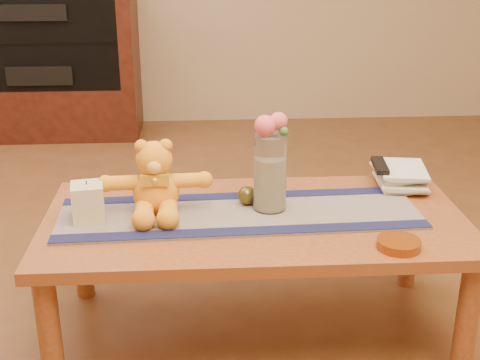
{
  "coord_description": "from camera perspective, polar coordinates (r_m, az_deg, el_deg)",
  "views": [
    {
      "loc": [
        -0.17,
        -1.97,
        1.34
      ],
      "look_at": [
        -0.05,
        0.0,
        0.58
      ],
      "focal_mm": 48.61,
      "sensor_mm": 36.0,
      "label": 1
    }
  ],
  "objects": [
    {
      "name": "candle_wick",
      "position": [
        2.13,
        -13.34,
        -0.23
      ],
      "size": [
        0.0,
        0.0,
        0.01
      ],
      "primitive_type": "cylinder",
      "rotation": [
        0.0,
        0.0,
        0.16
      ],
      "color": "black",
      "rests_on": "pillar_candle"
    },
    {
      "name": "coffee_table_top",
      "position": [
        2.17,
        1.32,
        -3.66
      ],
      "size": [
        1.4,
        0.7,
        0.04
      ],
      "primitive_type": "cube",
      "color": "brown",
      "rests_on": "floor"
    },
    {
      "name": "persian_runner",
      "position": [
        2.17,
        -0.01,
        -2.97
      ],
      "size": [
        1.21,
        0.39,
        0.01
      ],
      "primitive_type": "cube",
      "rotation": [
        0.0,
        0.0,
        0.03
      ],
      "color": "#1A2049",
      "rests_on": "coffee_table_top"
    },
    {
      "name": "blue_flower_side",
      "position": [
        2.13,
        1.86,
        4.62
      ],
      "size": [
        0.04,
        0.04,
        0.04
      ],
      "primitive_type": "sphere",
      "color": "#494A9F",
      "rests_on": "glass_vase"
    },
    {
      "name": "leaf_sprig",
      "position": [
        2.1,
        3.88,
        4.28
      ],
      "size": [
        0.03,
        0.03,
        0.03
      ],
      "primitive_type": "sphere",
      "color": "#33662D",
      "rests_on": "glass_vase"
    },
    {
      "name": "teddy_bear",
      "position": [
        2.16,
        -7.46,
        0.2
      ],
      "size": [
        0.36,
        0.3,
        0.24
      ],
      "primitive_type": null,
      "rotation": [
        0.0,
        0.0,
        0.04
      ],
      "color": "orange",
      "rests_on": "persian_runner"
    },
    {
      "name": "tv_remote",
      "position": [
        2.43,
        12.18,
        1.26
      ],
      "size": [
        0.06,
        0.16,
        0.02
      ],
      "primitive_type": "cube",
      "rotation": [
        0.0,
        0.0,
        -0.1
      ],
      "color": "black",
      "rests_on": "book_top"
    },
    {
      "name": "book_bottom",
      "position": [
        2.47,
        12.01,
        -0.29
      ],
      "size": [
        0.18,
        0.23,
        0.02
      ],
      "primitive_type": "imported",
      "rotation": [
        0.0,
        0.0,
        -0.05
      ],
      "color": "beige",
      "rests_on": "coffee_table_top"
    },
    {
      "name": "book_lower",
      "position": [
        2.46,
        12.17,
        0.09
      ],
      "size": [
        0.2,
        0.25,
        0.02
      ],
      "primitive_type": "imported",
      "rotation": [
        0.0,
        0.0,
        -0.19
      ],
      "color": "beige",
      "rests_on": "book_bottom"
    },
    {
      "name": "book_top",
      "position": [
        2.44,
        12.21,
        0.94
      ],
      "size": [
        0.2,
        0.25,
        0.02
      ],
      "primitive_type": "imported",
      "rotation": [
        0.0,
        0.0,
        -0.16
      ],
      "color": "beige",
      "rests_on": "book_upper"
    },
    {
      "name": "potpourri_fill",
      "position": [
        2.17,
        2.64,
        -0.3
      ],
      "size": [
        0.09,
        0.09,
        0.18
      ],
      "primitive_type": "cylinder",
      "color": "beige",
      "rests_on": "glass_vase"
    },
    {
      "name": "media_cabinet",
      "position": [
        4.63,
        -16.61,
        10.47
      ],
      "size": [
        1.2,
        0.5,
        1.1
      ],
      "primitive_type": "cube",
      "color": "black",
      "rests_on": "floor"
    },
    {
      "name": "glass_vase",
      "position": [
        2.16,
        2.66,
        0.66
      ],
      "size": [
        0.11,
        0.11,
        0.26
      ],
      "primitive_type": "cylinder",
      "color": "silver",
      "rests_on": "persian_runner"
    },
    {
      "name": "runner_border_near",
      "position": [
        2.04,
        0.38,
        -4.51
      ],
      "size": [
        1.2,
        0.1,
        0.0
      ],
      "primitive_type": "cube",
      "rotation": [
        0.0,
        0.0,
        0.03
      ],
      "color": "#15173F",
      "rests_on": "persian_runner"
    },
    {
      "name": "rose_right",
      "position": [
        2.11,
        3.4,
        5.18
      ],
      "size": [
        0.06,
        0.06,
        0.06
      ],
      "primitive_type": "sphere",
      "color": "#EA5263",
      "rests_on": "glass_vase"
    },
    {
      "name": "floor",
      "position": [
        2.39,
        1.23,
        -13.06
      ],
      "size": [
        5.5,
        5.5,
        0.0
      ],
      "primitive_type": "plane",
      "color": "#593319",
      "rests_on": "ground"
    },
    {
      "name": "blue_flower_back",
      "position": [
        2.14,
        2.9,
        4.96
      ],
      "size": [
        0.04,
        0.04,
        0.04
      ],
      "primitive_type": "sphere",
      "color": "#494A9F",
      "rests_on": "glass_vase"
    },
    {
      "name": "rose_left",
      "position": [
        2.09,
        2.22,
        4.79
      ],
      "size": [
        0.07,
        0.07,
        0.07
      ],
      "primitive_type": "sphere",
      "color": "#EA5263",
      "rests_on": "glass_vase"
    },
    {
      "name": "table_leg_br",
      "position": [
        2.65,
        14.69,
        -4.96
      ],
      "size": [
        0.07,
        0.07,
        0.41
      ],
      "primitive_type": "cylinder",
      "color": "brown",
      "rests_on": "floor"
    },
    {
      "name": "stereo_lower",
      "position": [
        4.52,
        -16.83,
        9.07
      ],
      "size": [
        0.42,
        0.28,
        0.12
      ],
      "primitive_type": "cube",
      "color": "black",
      "rests_on": "media_cabinet"
    },
    {
      "name": "table_leg_bl",
      "position": [
        2.57,
        -13.73,
        -5.76
      ],
      "size": [
        0.07,
        0.07,
        0.41
      ],
      "primitive_type": "cylinder",
      "color": "brown",
      "rests_on": "floor"
    },
    {
      "name": "stereo_upper",
      "position": [
        4.46,
        -17.38,
        14.03
      ],
      "size": [
        0.42,
        0.28,
        0.1
      ],
      "primitive_type": "cube",
      "color": "black",
      "rests_on": "media_cabinet"
    },
    {
      "name": "bronze_ball",
      "position": [
        2.23,
        0.63,
        -1.36
      ],
      "size": [
        0.07,
        0.07,
        0.06
      ],
      "primitive_type": "sphere",
      "rotation": [
        0.0,
        0.0,
        0.1
      ],
      "color": "#494218",
      "rests_on": "persian_runner"
    },
    {
      "name": "pillar_candle",
      "position": [
        2.16,
        -13.19,
        -1.88
      ],
      "size": [
        0.12,
        0.12,
        0.12
      ],
      "primitive_type": "cube",
      "rotation": [
        0.0,
        0.0,
        0.16
      ],
      "color": "beige",
      "rests_on": "persian_runner"
    },
    {
      "name": "cabinet_cavity",
      "position": [
        4.39,
        -17.4,
        11.3
      ],
      "size": [
        1.02,
        0.03,
        0.61
      ],
      "primitive_type": "cube",
      "color": "black",
      "rests_on": "media_cabinet"
    },
    {
      "name": "runner_border_far",
      "position": [
        2.3,
        -0.36,
        -1.39
      ],
      "size": [
        1.2,
        0.1,
        0.0
      ],
      "primitive_type": "cube",
      "rotation": [
        0.0,
        0.0,
        0.03
      ],
      "color": "#15173F",
      "rests_on": "persian_runner"
    },
    {
      "name": "cabinet_shelf",
      "position": [
        4.47,
        -17.16,
        11.49
      ],
      "size": [
        1.02,
        0.2,
        0.02
      ],
      "primitive_type": "cube",
      "color": "black",
      "rests_on": "media_cabinet"
    },
    {
      "name": "table_leg_fl",
      "position": [
        2.08,
        -16.36,
        -12.99
      ],
      "size": [
        0.07,
        0.07,
        0.41
      ],
      "primitive_type": "cylinder",
      "color": "brown",
      "rests_on": "floor"
    },
    {
      "name": "book_upper",
      "position": [
        2.45,
        11.93,
        0.57
      ],
      "size": [
        0.17,
        0.22,
        0.02
      ],
      "primitive_type": "imported",
      "rotation": [
        0.0,
        0.0,
        0.0
      ],
      "color": "beige",
      "rests_on": "book_lower"
    },
    {
      "name": "table_leg_fr",
      "position": [
        2.18,
        19.3,
        -11.6
      ],
      "size": [
        0.07,
        0.07,
        0.41
      ],
      "primitive_type": "cylinder",
      "color": "brown",
      "rests_on": "floor"
    },
    {
      "name": "amber_dish",
      "position": [
        2.01,
        13.76,
        -5.48
      ],
      "size": [
        0.16,
        0.16,
        0.03
      ],
      "primitive_type": "cylinder",
      "rotation": [
        0.0,
        0.0,
        0.21
      ],
      "color": "#BF5914",
      "rests_on": "coffee_table_top"
    }
  ]
}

